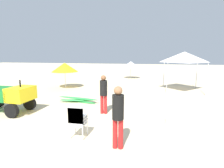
% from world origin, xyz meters
% --- Properties ---
extents(ground, '(80.00, 80.00, 0.00)m').
position_xyz_m(ground, '(0.00, 0.00, 0.00)').
color(ground, beige).
extents(utility_cart, '(2.58, 1.34, 1.50)m').
position_xyz_m(utility_cart, '(-3.16, 0.81, 0.78)').
color(utility_cart, '#197A2D').
rests_on(utility_cart, ground).
extents(stacked_plastic_chairs, '(0.48, 0.48, 1.11)m').
position_xyz_m(stacked_plastic_chairs, '(0.95, -0.88, 0.65)').
color(stacked_plastic_chairs, white).
rests_on(stacked_plastic_chairs, ground).
extents(surfboard_pile, '(2.46, 0.76, 0.24)m').
position_xyz_m(surfboard_pile, '(-0.64, 3.05, 0.13)').
color(surfboard_pile, green).
rests_on(surfboard_pile, ground).
extents(lifeguard_near_left, '(0.32, 0.32, 1.77)m').
position_xyz_m(lifeguard_near_left, '(2.29, -1.22, 1.02)').
color(lifeguard_near_left, red).
rests_on(lifeguard_near_left, ground).
extents(lifeguard_near_center, '(0.32, 0.32, 1.71)m').
position_xyz_m(lifeguard_near_center, '(1.19, 1.50, 0.99)').
color(lifeguard_near_center, red).
rests_on(lifeguard_near_center, ground).
extents(popup_canopy, '(2.46, 2.46, 2.77)m').
position_xyz_m(popup_canopy, '(5.51, 7.34, 2.39)').
color(popup_canopy, '#B2B2B7').
rests_on(popup_canopy, ground).
extents(beach_umbrella_left, '(1.98, 1.98, 1.95)m').
position_xyz_m(beach_umbrella_left, '(-3.19, 6.68, 1.60)').
color(beach_umbrella_left, beige).
rests_on(beach_umbrella_left, ground).
extents(beach_umbrella_mid, '(1.79, 1.79, 1.82)m').
position_xyz_m(beach_umbrella_mid, '(1.27, 12.93, 1.51)').
color(beach_umbrella_mid, beige).
rests_on(beach_umbrella_mid, ground).
extents(cooler_box, '(0.51, 0.39, 0.32)m').
position_xyz_m(cooler_box, '(3.99, 0.59, 0.16)').
color(cooler_box, white).
rests_on(cooler_box, ground).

